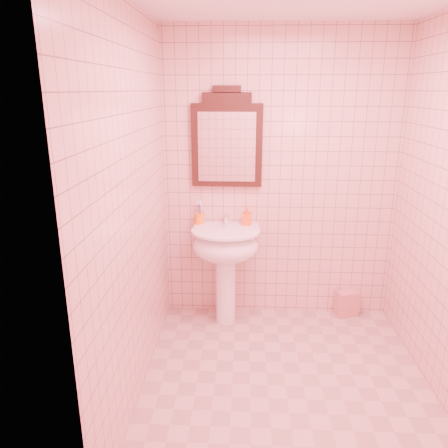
{
  "coord_description": "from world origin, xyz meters",
  "views": [
    {
      "loc": [
        -0.31,
        -2.61,
        1.99
      ],
      "look_at": [
        -0.46,
        0.55,
        1.01
      ],
      "focal_mm": 35.0,
      "sensor_mm": 36.0,
      "label": 1
    }
  ],
  "objects_px": {
    "pedestal_sink": "(226,252)",
    "toothbrush_cup": "(199,218)",
    "soap_dispenser": "(247,216)",
    "towel": "(347,303)",
    "mirror": "(227,141)"
  },
  "relations": [
    {
      "from": "pedestal_sink",
      "to": "towel",
      "type": "bearing_deg",
      "value": 8.67
    },
    {
      "from": "pedestal_sink",
      "to": "toothbrush_cup",
      "type": "height_order",
      "value": "toothbrush_cup"
    },
    {
      "from": "mirror",
      "to": "toothbrush_cup",
      "type": "height_order",
      "value": "mirror"
    },
    {
      "from": "pedestal_sink",
      "to": "soap_dispenser",
      "type": "xyz_separation_m",
      "value": [
        0.18,
        0.15,
        0.28
      ]
    },
    {
      "from": "pedestal_sink",
      "to": "mirror",
      "type": "xyz_separation_m",
      "value": [
        0.0,
        0.2,
        0.92
      ]
    },
    {
      "from": "toothbrush_cup",
      "to": "towel",
      "type": "xyz_separation_m",
      "value": [
        1.35,
        0.01,
        -0.8
      ]
    },
    {
      "from": "soap_dispenser",
      "to": "toothbrush_cup",
      "type": "bearing_deg",
      "value": -177.05
    },
    {
      "from": "mirror",
      "to": "toothbrush_cup",
      "type": "xyz_separation_m",
      "value": [
        -0.24,
        -0.04,
        -0.66
      ]
    },
    {
      "from": "mirror",
      "to": "soap_dispenser",
      "type": "xyz_separation_m",
      "value": [
        0.18,
        -0.05,
        -0.64
      ]
    },
    {
      "from": "mirror",
      "to": "towel",
      "type": "height_order",
      "value": "mirror"
    },
    {
      "from": "towel",
      "to": "toothbrush_cup",
      "type": "bearing_deg",
      "value": -179.77
    },
    {
      "from": "pedestal_sink",
      "to": "toothbrush_cup",
      "type": "bearing_deg",
      "value": 145.76
    },
    {
      "from": "toothbrush_cup",
      "to": "soap_dispenser",
      "type": "height_order",
      "value": "toothbrush_cup"
    },
    {
      "from": "mirror",
      "to": "pedestal_sink",
      "type": "bearing_deg",
      "value": -90.0
    },
    {
      "from": "pedestal_sink",
      "to": "towel",
      "type": "distance_m",
      "value": 1.25
    }
  ]
}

